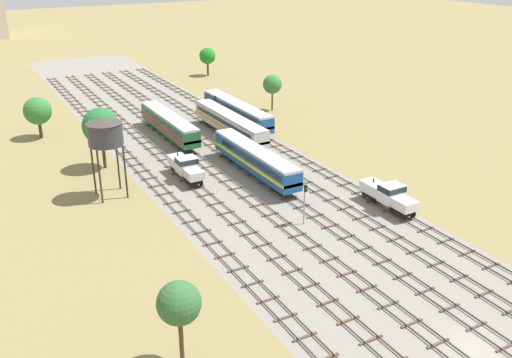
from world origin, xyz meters
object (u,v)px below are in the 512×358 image
(passenger_coach_centre_right_midfar, at_px, (230,123))
(diesel_railcar_centre_left_far, at_px, (169,123))
(signal_post_nearest, at_px, (305,199))
(diesel_railcar_centre_near, at_px, (255,158))
(signal_post_near, at_px, (215,104))
(shunter_loco_right_nearest, at_px, (389,194))
(passenger_coach_right_farther, at_px, (237,110))
(water_tower, at_px, (105,133))
(shunter_loco_left_mid, at_px, (186,166))

(passenger_coach_centre_right_midfar, height_order, diesel_railcar_centre_left_far, same)
(signal_post_nearest, bearing_deg, diesel_railcar_centre_near, 81.88)
(diesel_railcar_centre_near, xyz_separation_m, signal_post_near, (6.79, 27.42, 0.42))
(shunter_loco_right_nearest, distance_m, diesel_railcar_centre_near, 19.69)
(signal_post_nearest, bearing_deg, shunter_loco_right_nearest, -8.11)
(passenger_coach_centre_right_midfar, distance_m, signal_post_near, 10.75)
(diesel_railcar_centre_left_far, relative_size, signal_post_nearest, 4.02)
(diesel_railcar_centre_near, height_order, signal_post_nearest, signal_post_nearest)
(passenger_coach_centre_right_midfar, xyz_separation_m, passenger_coach_right_farther, (4.53, 6.23, 0.00))
(water_tower, bearing_deg, shunter_loco_left_mid, 2.03)
(diesel_railcar_centre_left_far, bearing_deg, diesel_railcar_centre_near, -78.17)
(shunter_loco_left_mid, relative_size, diesel_railcar_centre_left_far, 0.41)
(diesel_railcar_centre_near, distance_m, passenger_coach_centre_right_midfar, 17.52)
(shunter_loco_left_mid, height_order, passenger_coach_centre_right_midfar, passenger_coach_centre_right_midfar)
(shunter_loco_left_mid, bearing_deg, water_tower, -177.97)
(diesel_railcar_centre_left_far, relative_size, water_tower, 1.98)
(diesel_railcar_centre_near, relative_size, signal_post_near, 4.37)
(shunter_loco_right_nearest, bearing_deg, passenger_coach_right_farther, 90.00)
(diesel_railcar_centre_near, bearing_deg, diesel_railcar_centre_left_far, 101.83)
(shunter_loco_right_nearest, relative_size, diesel_railcar_centre_near, 0.41)
(diesel_railcar_centre_near, relative_size, passenger_coach_right_farther, 0.93)
(passenger_coach_right_farther, distance_m, signal_post_near, 4.85)
(diesel_railcar_centre_near, height_order, passenger_coach_centre_right_midfar, same)
(diesel_railcar_centre_left_far, relative_size, passenger_coach_right_farther, 0.93)
(diesel_railcar_centre_left_far, bearing_deg, water_tower, -129.25)
(passenger_coach_right_farther, relative_size, signal_post_nearest, 4.32)
(passenger_coach_right_farther, xyz_separation_m, water_tower, (-28.72, -20.08, 5.96))
(diesel_railcar_centre_left_far, xyz_separation_m, signal_post_nearest, (2.26, -37.47, 0.66))
(shunter_loco_right_nearest, distance_m, passenger_coach_centre_right_midfar, 34.69)
(shunter_loco_left_mid, bearing_deg, passenger_coach_right_farther, 47.41)
(diesel_railcar_centre_left_far, height_order, signal_post_nearest, signal_post_nearest)
(shunter_loco_left_mid, distance_m, water_tower, 12.49)
(passenger_coach_centre_right_midfar, bearing_deg, water_tower, -150.23)
(diesel_railcar_centre_near, relative_size, passenger_coach_centre_right_midfar, 0.93)
(shunter_loco_right_nearest, height_order, signal_post_nearest, signal_post_nearest)
(diesel_railcar_centre_near, distance_m, passenger_coach_right_farther, 24.86)
(shunter_loco_left_mid, xyz_separation_m, signal_post_near, (15.84, 23.96, 1.01))
(passenger_coach_right_farther, distance_m, signal_post_nearest, 40.63)
(passenger_coach_centre_right_midfar, relative_size, water_tower, 2.12)
(diesel_railcar_centre_near, distance_m, shunter_loco_left_mid, 9.71)
(passenger_coach_centre_right_midfar, relative_size, signal_post_near, 4.69)
(passenger_coach_centre_right_midfar, bearing_deg, shunter_loco_right_nearest, -82.50)
(shunter_loco_right_nearest, bearing_deg, diesel_railcar_centre_left_far, 109.16)
(shunter_loco_left_mid, bearing_deg, diesel_railcar_centre_left_far, 76.00)
(shunter_loco_right_nearest, distance_m, water_tower, 35.92)
(shunter_loco_right_nearest, relative_size, passenger_coach_centre_right_midfar, 0.38)
(shunter_loco_left_mid, distance_m, passenger_coach_right_farther, 26.76)
(diesel_railcar_centre_left_far, bearing_deg, signal_post_nearest, -86.54)
(diesel_railcar_centre_near, height_order, water_tower, water_tower)
(diesel_railcar_centre_left_far, height_order, water_tower, water_tower)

